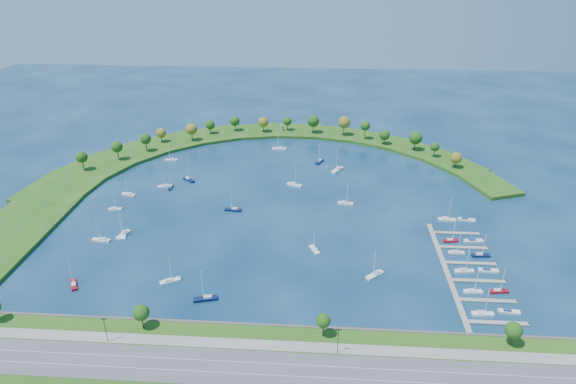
# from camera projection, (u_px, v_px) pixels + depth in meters

# --- Properties ---
(ground) EXTENTS (700.00, 700.00, 0.00)m
(ground) POSITION_uv_depth(u_px,v_px,m) (278.00, 202.00, 277.68)
(ground) COLOR #082347
(ground) RESTS_ON ground
(south_shoreline) EXTENTS (420.00, 43.10, 11.60)m
(south_shoreline) POSITION_uv_depth(u_px,v_px,m) (247.00, 367.00, 166.75)
(south_shoreline) COLOR #215216
(south_shoreline) RESTS_ON ground
(breakwater) EXTENTS (286.74, 247.64, 2.00)m
(breakwater) POSITION_uv_depth(u_px,v_px,m) (213.00, 164.00, 323.89)
(breakwater) COLOR #215216
(breakwater) RESTS_ON ground
(breakwater_trees) EXTENTS (237.40, 91.68, 14.36)m
(breakwater_trees) POSITION_uv_depth(u_px,v_px,m) (281.00, 132.00, 353.19)
(breakwater_trees) COLOR #382314
(breakwater_trees) RESTS_ON breakwater
(harbor_tower) EXTENTS (2.60, 2.60, 4.13)m
(harbor_tower) POSITION_uv_depth(u_px,v_px,m) (282.00, 128.00, 380.36)
(harbor_tower) COLOR gray
(harbor_tower) RESTS_ON breakwater
(dock_system) EXTENTS (24.28, 82.00, 1.60)m
(dock_system) POSITION_uv_depth(u_px,v_px,m) (463.00, 271.00, 217.46)
(dock_system) COLOR gray
(dock_system) RESTS_ON ground
(moored_boat_0) EXTENTS (7.91, 10.23, 15.10)m
(moored_boat_0) POSITION_uv_depth(u_px,v_px,m) (337.00, 169.00, 316.50)
(moored_boat_0) COLOR white
(moored_boat_0) RESTS_ON ground
(moored_boat_1) EXTENTS (8.60, 4.73, 12.18)m
(moored_boat_1) POSITION_uv_depth(u_px,v_px,m) (129.00, 194.00, 284.98)
(moored_boat_1) COLOR white
(moored_boat_1) RESTS_ON ground
(moored_boat_2) EXTENTS (8.49, 4.06, 12.03)m
(moored_boat_2) POSITION_uv_depth(u_px,v_px,m) (165.00, 186.00, 294.93)
(moored_boat_2) COLOR white
(moored_boat_2) RESTS_ON ground
(moored_boat_3) EXTENTS (5.77, 8.93, 12.78)m
(moored_boat_3) POSITION_uv_depth(u_px,v_px,m) (320.00, 161.00, 328.97)
(moored_boat_3) COLOR #09163D
(moored_boat_3) RESTS_ON ground
(moored_boat_4) EXTENTS (2.27, 6.72, 9.72)m
(moored_boat_4) POSITION_uv_depth(u_px,v_px,m) (171.00, 187.00, 293.84)
(moored_boat_4) COLOR #09163D
(moored_boat_4) RESTS_ON ground
(moored_boat_5) EXTENTS (8.96, 3.22, 12.90)m
(moored_boat_5) POSITION_uv_depth(u_px,v_px,m) (233.00, 209.00, 268.22)
(moored_boat_5) COLOR #09163D
(moored_boat_5) RESTS_ON ground
(moored_boat_6) EXTENTS (8.82, 3.09, 12.73)m
(moored_boat_6) POSITION_uv_depth(u_px,v_px,m) (101.00, 239.00, 240.27)
(moored_boat_6) COLOR white
(moored_boat_6) RESTS_ON ground
(moored_boat_7) EXTENTS (5.11, 9.12, 12.92)m
(moored_boat_7) POSITION_uv_depth(u_px,v_px,m) (123.00, 234.00, 245.05)
(moored_boat_7) COLOR white
(moored_boat_7) RESTS_ON ground
(moored_boat_8) EXTENTS (7.32, 2.73, 10.51)m
(moored_boat_8) POSITION_uv_depth(u_px,v_px,m) (115.00, 208.00, 269.20)
(moored_boat_8) COLOR white
(moored_boat_8) RESTS_ON ground
(moored_boat_9) EXTENTS (8.47, 7.64, 13.14)m
(moored_boat_9) POSITION_uv_depth(u_px,v_px,m) (189.00, 179.00, 303.18)
(moored_boat_9) COLOR #09163D
(moored_boat_9) RESTS_ON ground
(moored_boat_10) EXTENTS (8.33, 7.78, 13.11)m
(moored_boat_10) POSITION_uv_depth(u_px,v_px,m) (375.00, 274.00, 214.40)
(moored_boat_10) COLOR white
(moored_boat_10) RESTS_ON ground
(moored_boat_11) EXTENTS (9.33, 5.70, 13.28)m
(moored_boat_11) POSITION_uv_depth(u_px,v_px,m) (294.00, 184.00, 296.58)
(moored_boat_11) COLOR white
(moored_boat_11) RESTS_ON ground
(moored_boat_12) EXTENTS (9.58, 2.75, 14.05)m
(moored_boat_12) POSITION_uv_depth(u_px,v_px,m) (279.00, 148.00, 350.49)
(moored_boat_12) COLOR white
(moored_boat_12) RESTS_ON ground
(moored_boat_13) EXTENTS (9.81, 5.00, 13.89)m
(moored_boat_13) POSITION_uv_depth(u_px,v_px,m) (206.00, 298.00, 199.81)
(moored_boat_13) COLOR #09163D
(moored_boat_13) RESTS_ON ground
(moored_boat_14) EXTENTS (8.48, 3.04, 12.22)m
(moored_boat_14) POSITION_uv_depth(u_px,v_px,m) (171.00, 159.00, 331.83)
(moored_boat_14) COLOR white
(moored_boat_14) RESTS_ON ground
(moored_boat_15) EXTENTS (4.32, 8.60, 12.17)m
(moored_boat_15) POSITION_uv_depth(u_px,v_px,m) (124.00, 234.00, 244.63)
(moored_boat_15) COLOR white
(moored_boat_15) RESTS_ON ground
(moored_boat_16) EXTENTS (5.94, 8.24, 11.98)m
(moored_boat_16) POSITION_uv_depth(u_px,v_px,m) (74.00, 284.00, 208.29)
(moored_boat_16) COLOR maroon
(moored_boat_16) RESTS_ON ground
(moored_boat_17) EXTENTS (8.66, 3.18, 12.45)m
(moored_boat_17) POSITION_uv_depth(u_px,v_px,m) (345.00, 203.00, 275.08)
(moored_boat_17) COLOR white
(moored_boat_17) RESTS_ON ground
(moored_boat_18) EXTENTS (5.33, 8.09, 11.61)m
(moored_boat_18) POSITION_uv_depth(u_px,v_px,m) (315.00, 249.00, 232.58)
(moored_boat_18) COLOR white
(moored_boat_18) RESTS_ON ground
(moored_boat_19) EXTENTS (8.67, 6.28, 12.62)m
(moored_boat_19) POSITION_uv_depth(u_px,v_px,m) (170.00, 280.00, 210.47)
(moored_boat_19) COLOR white
(moored_boat_19) RESTS_ON ground
(docked_boat_0) EXTENTS (8.40, 2.81, 12.17)m
(docked_boat_0) POSITION_uv_depth(u_px,v_px,m) (483.00, 313.00, 191.62)
(docked_boat_0) COLOR white
(docked_boat_0) RESTS_ON ground
(docked_boat_1) EXTENTS (8.12, 2.82, 1.63)m
(docked_boat_1) POSITION_uv_depth(u_px,v_px,m) (509.00, 311.00, 192.98)
(docked_boat_1) COLOR white
(docked_boat_1) RESTS_ON ground
(docked_boat_2) EXTENTS (7.60, 2.57, 11.00)m
(docked_boat_2) POSITION_uv_depth(u_px,v_px,m) (473.00, 291.00, 204.18)
(docked_boat_2) COLOR white
(docked_boat_2) RESTS_ON ground
(docked_boat_3) EXTENTS (7.82, 3.13, 11.17)m
(docked_boat_3) POSITION_uv_depth(u_px,v_px,m) (499.00, 291.00, 204.31)
(docked_boat_3) COLOR maroon
(docked_boat_3) RESTS_ON ground
(docked_boat_4) EXTENTS (8.44, 3.24, 12.10)m
(docked_boat_4) POSITION_uv_depth(u_px,v_px,m) (464.00, 270.00, 217.22)
(docked_boat_4) COLOR white
(docked_boat_4) RESTS_ON ground
(docked_boat_5) EXTENTS (8.55, 2.81, 1.72)m
(docked_boat_5) POSITION_uv_depth(u_px,v_px,m) (488.00, 270.00, 217.66)
(docked_boat_5) COLOR white
(docked_boat_5) RESTS_ON ground
(docked_boat_6) EXTENTS (7.26, 2.13, 10.64)m
(docked_boat_6) POSITION_uv_depth(u_px,v_px,m) (456.00, 252.00, 230.55)
(docked_boat_6) COLOR white
(docked_boat_6) RESTS_ON ground
(docked_boat_7) EXTENTS (8.26, 2.89, 11.91)m
(docked_boat_7) POSITION_uv_depth(u_px,v_px,m) (481.00, 255.00, 228.26)
(docked_boat_7) COLOR #09163D
(docked_boat_7) RESTS_ON ground
(docked_boat_8) EXTENTS (7.92, 3.32, 11.29)m
(docked_boat_8) POSITION_uv_depth(u_px,v_px,m) (451.00, 240.00, 239.86)
(docked_boat_8) COLOR maroon
(docked_boat_8) RESTS_ON ground
(docked_boat_9) EXTENTS (9.03, 3.40, 1.80)m
(docked_boat_9) POSITION_uv_depth(u_px,v_px,m) (473.00, 241.00, 239.64)
(docked_boat_9) COLOR white
(docked_boat_9) RESTS_ON ground
(docked_boat_10) EXTENTS (9.02, 2.90, 13.11)m
(docked_boat_10) POSITION_uv_depth(u_px,v_px,m) (447.00, 219.00, 258.49)
(docked_boat_10) COLOR white
(docked_boat_10) RESTS_ON ground
(docked_boat_11) EXTENTS (8.89, 3.77, 1.76)m
(docked_boat_11) POSITION_uv_depth(u_px,v_px,m) (466.00, 219.00, 258.59)
(docked_boat_11) COLOR white
(docked_boat_11) RESTS_ON ground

